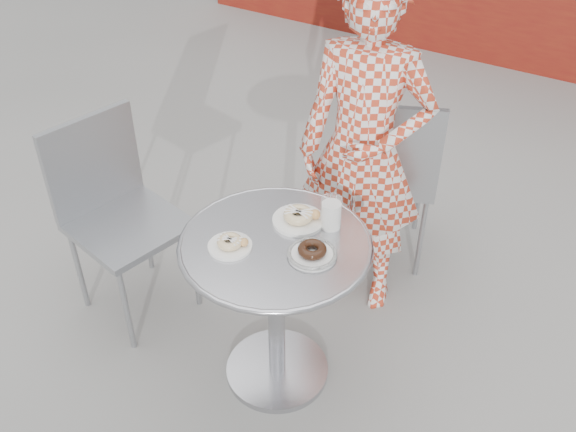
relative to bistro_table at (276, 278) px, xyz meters
The scene contains 9 objects.
ground 0.55m from the bistro_table, 136.92° to the left, with size 60.00×60.00×0.00m, color #979590.
bistro_table is the anchor object (origin of this frame).
chair_far 1.01m from the bistro_table, 89.38° to the left, with size 0.59×0.59×0.94m.
chair_left 0.82m from the bistro_table, behind, with size 0.53×0.52×0.93m.
seated_person 0.68m from the bistro_table, 86.93° to the left, with size 0.57×0.37×1.56m, color #B7341C.
plate_far 0.25m from the bistro_table, 85.96° to the left, with size 0.20×0.20×0.05m.
plate_near 0.25m from the bistro_table, 137.55° to the right, with size 0.16×0.16×0.04m.
plate_checker 0.24m from the bistro_table, ahead, with size 0.18×0.18×0.05m.
milk_cup 0.32m from the bistro_table, 56.01° to the left, with size 0.08×0.08×0.13m.
Camera 1 is at (1.02, -1.52, 2.20)m, focal length 40.00 mm.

